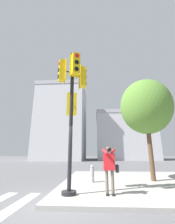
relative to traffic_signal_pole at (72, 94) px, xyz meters
name	(u,v)px	position (x,y,z in m)	size (l,w,h in m)	color
ground_plane	(57,205)	(-0.25, -0.61, -3.83)	(160.00, 160.00, 0.00)	#5B5B5E
sidewalk_corner	(142,182)	(3.25, 2.89, -3.76)	(8.00, 8.00, 0.13)	#9E9B96
traffic_signal_pole	(72,94)	(0.00, 0.00, 0.00)	(1.19, 1.19, 5.71)	black
person_photographer	(110,165)	(1.40, 0.07, -2.74)	(0.58, 0.54, 1.61)	black
street_tree	(146,107)	(3.84, 2.89, 0.28)	(2.90, 2.90, 5.59)	brown
fire_hydrant	(92,174)	(0.70, 2.33, -3.30)	(0.20, 0.26, 0.81)	#99999E
building_left	(63,123)	(-7.03, 28.97, 4.49)	(10.40, 12.11, 16.61)	#BCBCC1
building_right	(124,136)	(7.72, 31.88, 1.73)	(13.57, 9.89, 11.10)	#BCBCC1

